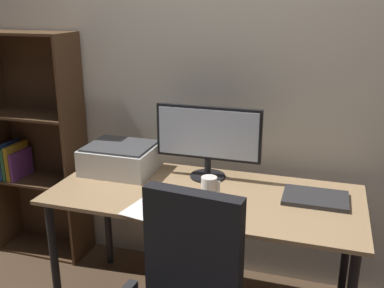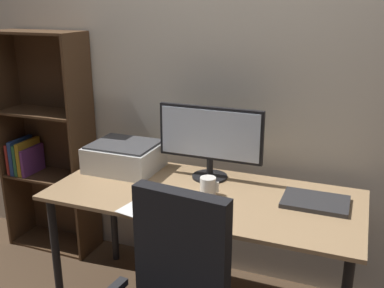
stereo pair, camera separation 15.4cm
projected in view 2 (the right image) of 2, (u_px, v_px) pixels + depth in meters
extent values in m
cube|color=beige|center=(235.00, 71.00, 2.59)|extent=(6.40, 0.10, 2.60)
cube|color=tan|center=(203.00, 195.00, 2.30)|extent=(1.61, 0.72, 0.02)
cylinder|color=black|center=(56.00, 257.00, 2.41)|extent=(0.04, 0.04, 0.72)
cylinder|color=black|center=(113.00, 211.00, 2.94)|extent=(0.04, 0.04, 0.72)
cylinder|color=black|center=(349.00, 257.00, 2.42)|extent=(0.04, 0.04, 0.72)
cylinder|color=black|center=(210.00, 176.00, 2.50)|extent=(0.20, 0.20, 0.01)
cylinder|color=black|center=(210.00, 167.00, 2.49)|extent=(0.04, 0.04, 0.10)
cube|color=black|center=(210.00, 133.00, 2.43)|extent=(0.59, 0.03, 0.30)
cube|color=silver|center=(209.00, 134.00, 2.41)|extent=(0.56, 0.01, 0.27)
cube|color=#B7BABC|center=(180.00, 206.00, 2.13)|extent=(0.29, 0.12, 0.02)
cube|color=black|center=(218.00, 213.00, 2.05)|extent=(0.06, 0.10, 0.03)
cylinder|color=white|center=(208.00, 186.00, 2.26)|extent=(0.08, 0.08, 0.10)
cube|color=white|center=(217.00, 187.00, 2.24)|extent=(0.02, 0.01, 0.06)
cube|color=#2D2D30|center=(315.00, 202.00, 2.18)|extent=(0.32, 0.23, 0.02)
cube|color=silver|center=(125.00, 157.00, 2.61)|extent=(0.40, 0.34, 0.15)
cube|color=#424244|center=(124.00, 144.00, 2.58)|extent=(0.37, 0.31, 0.01)
cube|color=white|center=(151.00, 205.00, 2.16)|extent=(0.26, 0.33, 0.00)
cube|color=black|center=(181.00, 252.00, 1.74)|extent=(0.41, 0.11, 0.52)
cube|color=#4C331E|center=(12.00, 140.00, 3.12)|extent=(0.02, 0.28, 1.51)
cube|color=#4C331E|center=(84.00, 150.00, 2.91)|extent=(0.02, 0.28, 1.51)
cube|color=#4C331E|center=(59.00, 140.00, 3.13)|extent=(0.62, 0.01, 1.51)
cube|color=#4C331E|center=(57.00, 242.00, 3.25)|extent=(0.59, 0.26, 0.02)
cube|color=#4C331E|center=(50.00, 176.00, 3.09)|extent=(0.59, 0.26, 0.02)
cube|color=#4C331E|center=(43.00, 113.00, 2.95)|extent=(0.59, 0.26, 0.02)
cube|color=#4C331E|center=(34.00, 32.00, 2.78)|extent=(0.59, 0.26, 0.02)
cube|color=#B22D28|center=(18.00, 156.00, 3.13)|extent=(0.02, 0.22, 0.22)
cube|color=#28478C|center=(21.00, 155.00, 3.11)|extent=(0.03, 0.22, 0.24)
cube|color=#337242|center=(25.00, 157.00, 3.11)|extent=(0.02, 0.22, 0.22)
cube|color=gold|center=(29.00, 157.00, 3.09)|extent=(0.03, 0.22, 0.24)
cube|color=#723884|center=(33.00, 160.00, 3.09)|extent=(0.02, 0.22, 0.19)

